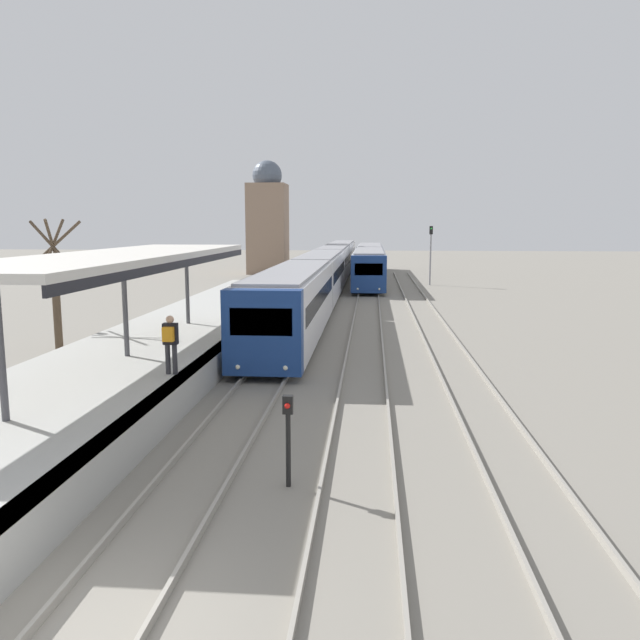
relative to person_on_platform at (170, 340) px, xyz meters
name	(u,v)px	position (x,y,z in m)	size (l,w,h in m)	color
ground_plane	(88,636)	(2.09, -9.82, -1.93)	(240.00, 240.00, 0.00)	gray
track_platform_line	(87,631)	(2.09, -9.82, -1.85)	(1.51, 120.00, 0.15)	gray
platform_canopy	(124,257)	(-2.16, 2.33, 2.17)	(4.00, 16.78, 3.29)	beige
person_on_platform	(170,340)	(0.00, 0.00, 0.00)	(0.40, 0.40, 1.66)	#2D2D33
train_near	(328,267)	(2.09, 33.30, -0.17)	(2.60, 61.28, 3.17)	navy
train_far	(370,261)	(5.36, 42.53, -0.23)	(2.58, 29.50, 3.05)	navy
signal_post_near	(288,431)	(3.99, -5.12, -0.79)	(0.20, 0.21, 1.84)	black
signal_mast_far	(431,248)	(10.54, 37.19, 1.22)	(0.28, 0.29, 5.01)	gray
distant_domed_building	(268,220)	(-5.41, 49.04, 3.65)	(4.00, 4.00, 11.74)	#89705B
bare_tree_background	(56,290)	(-7.25, 7.60, 0.56)	(2.45, 1.54, 5.34)	#4C3D2D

